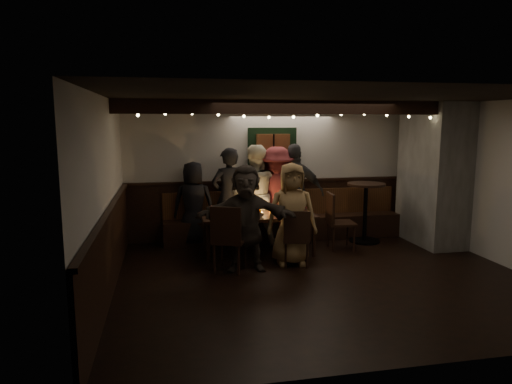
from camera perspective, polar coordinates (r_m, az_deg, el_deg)
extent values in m
cube|color=black|center=(6.88, 8.37, -10.59)|extent=(6.00, 5.00, 0.01)
cube|color=black|center=(6.50, 8.90, 11.67)|extent=(6.00, 5.00, 0.01)
cube|color=silver|center=(8.94, 3.18, 2.60)|extent=(6.00, 0.01, 2.60)
cube|color=silver|center=(6.23, -18.39, -0.60)|extent=(0.01, 5.00, 2.60)
cube|color=silver|center=(8.09, 29.09, 0.82)|extent=(0.01, 5.00, 2.60)
cube|color=black|center=(9.02, 3.18, -2.16)|extent=(6.00, 0.05, 1.10)
cube|color=black|center=(6.38, -17.79, -7.25)|extent=(0.05, 5.00, 1.10)
cube|color=#5F5F57|center=(9.08, 21.27, 2.10)|extent=(0.70, 1.40, 2.60)
cube|color=black|center=(8.85, 3.57, -4.53)|extent=(4.60, 0.45, 0.45)
cube|color=#462912|center=(8.93, 3.30, -1.30)|extent=(4.60, 0.06, 0.50)
cube|color=black|center=(8.79, 2.04, 4.79)|extent=(0.95, 0.04, 1.00)
cube|color=#462912|center=(8.74, 2.13, 4.76)|extent=(0.64, 0.12, 0.76)
cube|color=black|center=(7.44, 6.19, 10.48)|extent=(6.00, 0.16, 0.22)
sphere|color=#FFE599|center=(7.09, -14.55, 9.27)|extent=(0.04, 0.04, 0.04)
sphere|color=#FFE599|center=(7.08, -11.28, 9.58)|extent=(0.04, 0.04, 0.04)
sphere|color=#FFE599|center=(7.09, -8.00, 9.71)|extent=(0.04, 0.04, 0.04)
sphere|color=#FFE599|center=(7.12, -4.74, 9.63)|extent=(0.04, 0.04, 0.04)
sphere|color=#FFE599|center=(7.18, -1.52, 9.44)|extent=(0.04, 0.04, 0.04)
sphere|color=#FFE599|center=(7.26, 1.63, 9.30)|extent=(0.04, 0.04, 0.04)
sphere|color=#FFE599|center=(7.36, 4.71, 9.32)|extent=(0.04, 0.04, 0.04)
sphere|color=#FFE599|center=(7.48, 7.70, 9.45)|extent=(0.04, 0.04, 0.04)
sphere|color=#FFE599|center=(7.62, 10.59, 9.54)|extent=(0.04, 0.04, 0.04)
sphere|color=#FFE599|center=(7.77, 13.37, 9.47)|extent=(0.04, 0.04, 0.04)
sphere|color=#FFE599|center=(7.95, 16.02, 9.23)|extent=(0.04, 0.04, 0.04)
sphere|color=#FFE599|center=(8.14, 18.55, 8.92)|extent=(0.04, 0.04, 0.04)
sphere|color=#FFE599|center=(8.34, 20.96, 8.67)|extent=(0.04, 0.04, 0.04)
sphere|color=#FFE599|center=(8.56, 23.26, 8.58)|extent=(0.04, 0.04, 0.04)
cube|color=black|center=(7.82, 0.29, -3.02)|extent=(1.94, 0.83, 0.06)
cylinder|color=black|center=(7.45, -5.99, -6.42)|extent=(0.06, 0.06, 0.64)
cylinder|color=black|center=(8.10, -6.44, -5.16)|extent=(0.06, 0.06, 0.64)
cylinder|color=black|center=(7.81, 7.27, -5.72)|extent=(0.06, 0.06, 0.64)
cylinder|color=black|center=(8.44, 5.80, -4.59)|extent=(0.06, 0.06, 0.64)
cylinder|color=#BF7226|center=(7.83, -4.70, -2.34)|extent=(0.06, 0.06, 0.13)
cylinder|color=#BF7226|center=(7.54, -2.33, -2.76)|extent=(0.06, 0.06, 0.13)
cylinder|color=silver|center=(7.90, -0.64, -2.21)|extent=(0.06, 0.06, 0.13)
cylinder|color=#BF7226|center=(7.81, 1.92, -2.35)|extent=(0.06, 0.06, 0.13)
cylinder|color=silver|center=(8.08, 3.04, -1.97)|extent=(0.06, 0.06, 0.13)
cylinder|color=#BF7226|center=(7.80, 5.62, -2.39)|extent=(0.06, 0.06, 0.13)
cylinder|color=white|center=(7.46, -3.27, -3.35)|extent=(0.24, 0.24, 0.01)
cube|color=#B2B2B7|center=(7.77, 0.35, -2.72)|extent=(0.15, 0.09, 0.05)
cylinder|color=#990C0C|center=(7.75, 0.15, -2.36)|extent=(0.03, 0.03, 0.15)
cylinder|color=gold|center=(7.76, 0.56, -2.34)|extent=(0.03, 0.03, 0.15)
cylinder|color=silver|center=(7.86, 0.59, -2.47)|extent=(0.05, 0.05, 0.07)
sphere|color=#FFB24C|center=(7.85, 0.59, -2.08)|extent=(0.03, 0.03, 0.03)
cube|color=black|center=(6.99, -3.28, -6.05)|extent=(0.62, 0.62, 0.04)
cube|color=black|center=(6.72, -3.82, -4.12)|extent=(0.44, 0.24, 0.53)
cylinder|color=black|center=(7.18, -1.37, -7.70)|extent=(0.04, 0.04, 0.46)
cylinder|color=black|center=(6.83, -2.19, -8.58)|extent=(0.04, 0.04, 0.46)
cylinder|color=black|center=(7.28, -4.27, -7.48)|extent=(0.04, 0.04, 0.46)
cylinder|color=black|center=(6.94, -5.23, -8.33)|extent=(0.04, 0.04, 0.46)
cube|color=black|center=(7.29, 5.00, -5.92)|extent=(0.49, 0.49, 0.04)
cube|color=black|center=(7.04, 5.14, -4.31)|extent=(0.41, 0.12, 0.47)
cylinder|color=black|center=(7.52, 6.17, -7.21)|extent=(0.04, 0.04, 0.40)
cylinder|color=black|center=(7.20, 6.41, -7.94)|extent=(0.04, 0.04, 0.40)
cylinder|color=black|center=(7.49, 3.62, -7.22)|extent=(0.04, 0.04, 0.40)
cylinder|color=black|center=(7.18, 3.74, -7.96)|extent=(0.04, 0.04, 0.40)
cube|color=black|center=(8.29, 10.59, -3.85)|extent=(0.50, 0.50, 0.04)
cube|color=black|center=(8.18, 9.26, -1.96)|extent=(0.08, 0.46, 0.52)
cylinder|color=black|center=(8.24, 12.16, -5.75)|extent=(0.04, 0.04, 0.45)
cylinder|color=black|center=(8.13, 9.67, -5.88)|extent=(0.04, 0.04, 0.45)
cylinder|color=black|center=(8.58, 11.37, -5.14)|extent=(0.04, 0.04, 0.45)
cylinder|color=black|center=(8.47, 8.97, -5.25)|extent=(0.04, 0.04, 0.45)
cylinder|color=black|center=(8.98, 13.37, -5.94)|extent=(0.57, 0.57, 0.03)
cylinder|color=black|center=(8.86, 13.49, -2.59)|extent=(0.08, 0.08, 1.10)
cylinder|color=black|center=(8.77, 13.62, 0.94)|extent=(0.71, 0.71, 0.04)
imported|color=black|center=(8.43, -7.81, -1.46)|extent=(0.83, 0.61, 1.55)
imported|color=black|center=(8.40, -3.49, -0.57)|extent=(0.75, 0.61, 1.80)
imported|color=beige|center=(8.41, -0.23, -0.37)|extent=(0.95, 0.76, 1.85)
imported|color=maroon|center=(8.55, 2.60, -0.37)|extent=(1.30, 0.95, 1.81)
imported|color=#2D2E2F|center=(8.62, 4.86, -0.15)|extent=(1.17, 0.73, 1.86)
imported|color=#38302A|center=(6.95, -1.28, -3.24)|extent=(1.57, 0.72, 1.63)
imported|color=#9E7A4B|center=(7.25, 4.46, -2.77)|extent=(0.84, 0.58, 1.63)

